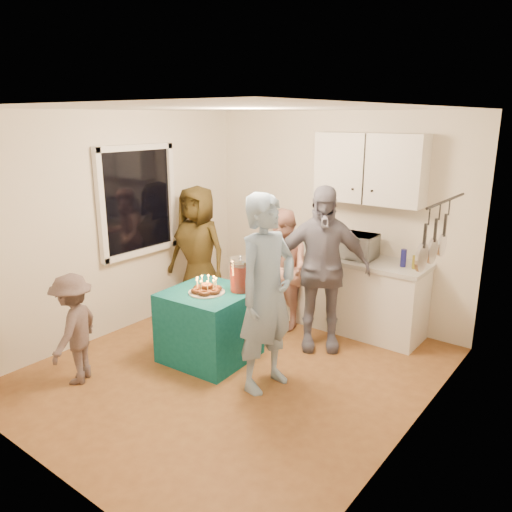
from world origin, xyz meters
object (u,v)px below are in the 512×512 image
Objects in this scene: counter at (335,291)px; woman_back_center at (282,270)px; punch_jar at (241,276)px; woman_back_right at (320,269)px; microwave at (354,245)px; child_near_left at (74,329)px; party_table at (210,325)px; man_birthday at (267,294)px; woman_back_left at (198,251)px.

woman_back_center reaches higher than counter.
woman_back_right reaches higher than punch_jar.
microwave is 0.47× the size of child_near_left.
party_table is 1.35m from woman_back_right.
woman_back_right is at bearing 8.60° from man_birthday.
punch_jar reaches higher than counter.
party_table is 0.50× the size of woman_back_left.
woman_back_center is (-0.68, 1.25, -0.20)m from man_birthday.
counter is 1.17× the size of man_birthday.
man_birthday is 1.02× the size of woman_back_right.
punch_jar is 0.91m from woman_back_right.
microwave is at bearing 51.98° from woman_back_right.
woman_back_left is at bearing -160.46° from microwave.
woman_back_center is at bearing 130.96° from child_near_left.
counter is at bearing 18.14° from woman_back_left.
party_table is 0.64m from punch_jar.
woman_back_left is (-1.81, 0.96, -0.09)m from man_birthday.
punch_jar is 0.31× the size of child_near_left.
party_table is (-0.61, -1.64, -0.05)m from counter.
party_table is 2.50× the size of punch_jar.
woman_back_left is at bearing 138.72° from party_table.
punch_jar is 0.64m from man_birthday.
woman_back_right reaches higher than child_near_left.
woman_back_center is at bearing -148.70° from microwave.
microwave is at bearing 62.97° from party_table.
child_near_left is at bearing -89.60° from woman_back_left.
punch_jar is at bearing -61.66° from woman_back_center.
counter is at bearing 70.82° from woman_back_right.
woman_back_right is (0.79, 0.95, 0.54)m from party_table.
woman_back_center is at bearing 83.01° from party_table.
child_near_left is at bearing -115.07° from counter.
counter is 1.30× the size of woman_back_left.
woman_back_left is (-1.25, 0.66, -0.08)m from punch_jar.
man_birthday reaches higher than microwave.
child_near_left reaches higher than party_table.
party_table is 1.40m from woman_back_left.
party_table is (-0.84, -1.64, -0.67)m from microwave.
microwave reaches higher than child_near_left.
party_table is 1.00m from man_birthday.
woman_back_center reaches higher than party_table.
child_near_left is at bearing -125.05° from punch_jar.
punch_jar is 0.97m from woman_back_center.
counter is at bearing 13.73° from man_birthday.
punch_jar is at bearing 115.93° from child_near_left.
party_table is at bearing -110.29° from counter.
woman_back_left is (-1.82, -0.77, -0.21)m from microwave.
child_near_left is at bearing 131.44° from man_birthday.
woman_back_center reaches higher than punch_jar.
man_birthday is (0.56, -0.31, 0.01)m from punch_jar.
woman_back_right reaches higher than microwave.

